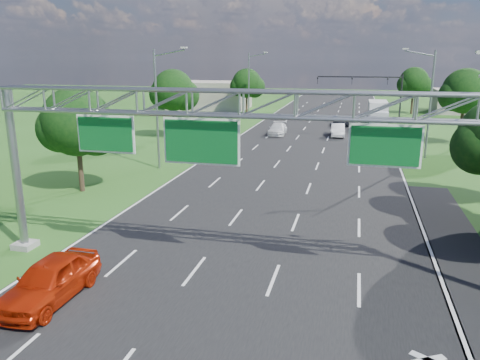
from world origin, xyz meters
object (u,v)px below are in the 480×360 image
(sign_gantry, at_px, (243,118))
(traffic_signal, at_px, (376,87))
(red_coupe, at_px, (50,280))
(box_truck, at_px, (378,114))

(sign_gantry, distance_m, traffic_signal, 53.51)
(red_coupe, bearing_deg, sign_gantry, 32.55)
(sign_gantry, bearing_deg, red_coupe, -147.78)
(sign_gantry, height_order, traffic_signal, sign_gantry)
(sign_gantry, distance_m, box_truck, 51.03)
(box_truck, bearing_deg, red_coupe, -104.99)
(box_truck, bearing_deg, traffic_signal, 97.25)
(traffic_signal, distance_m, box_truck, 4.56)
(traffic_signal, bearing_deg, box_truck, -82.48)
(sign_gantry, xyz_separation_m, traffic_signal, (7.15, 53.00, -1.72))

